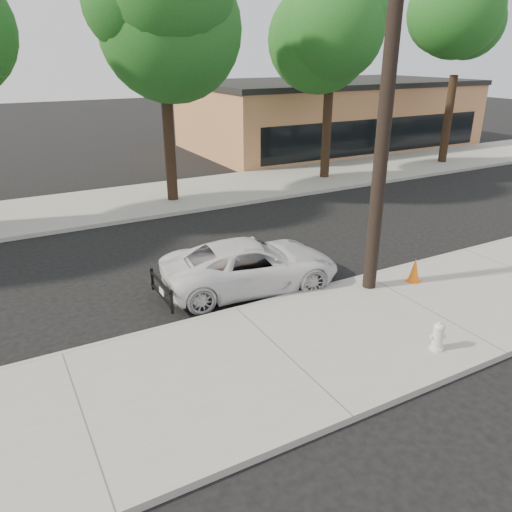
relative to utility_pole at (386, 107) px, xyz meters
name	(u,v)px	position (x,y,z in m)	size (l,w,h in m)	color
ground	(202,281)	(-3.60, 2.70, -4.70)	(120.00, 120.00, 0.00)	black
near_sidewalk	(284,356)	(-3.60, -1.60, -4.62)	(90.00, 4.40, 0.15)	gray
far_sidewalk	(121,203)	(-3.60, 11.20, -4.62)	(90.00, 5.00, 0.15)	gray
curb_near	(236,311)	(-3.60, 0.60, -4.62)	(90.00, 0.12, 0.16)	#9E9B93
building_main	(329,115)	(12.40, 18.70, -2.70)	(18.00, 10.00, 4.00)	#B4714B
utility_pole	(386,107)	(0.00, 0.00, 0.00)	(1.40, 0.34, 9.00)	black
tree_c	(169,21)	(-1.38, 10.34, 2.21)	(4.96, 4.80, 9.55)	black
tree_d	(337,40)	(6.60, 10.65, 1.67)	(4.50, 4.35, 8.75)	black
tree_e	(465,35)	(14.61, 10.44, 2.00)	(4.80, 4.65, 9.25)	black
police_cruiser	(251,265)	(-2.59, 1.72, -4.05)	(2.16, 4.68, 1.30)	silver
fire_hydrant	(438,337)	(-0.77, -2.99, -4.26)	(0.32, 0.29, 0.60)	silver
traffic_cone	(414,270)	(1.26, -0.32, -4.23)	(0.42, 0.42, 0.66)	orange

